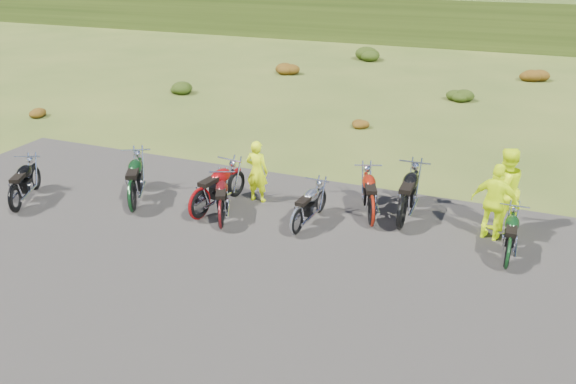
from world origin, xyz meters
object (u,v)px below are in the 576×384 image
at_px(motorcycle_7, 505,269).
at_px(person_middle, 257,172).
at_px(motorcycle_0, 18,213).
at_px(motorcycle_3, 297,235).

height_order(motorcycle_7, person_middle, person_middle).
distance_m(motorcycle_0, person_middle, 5.93).
xyz_separation_m(motorcycle_0, motorcycle_7, (11.19, 1.68, 0.00)).
xyz_separation_m(motorcycle_0, motorcycle_3, (6.76, 1.45, 0.00)).
height_order(motorcycle_0, motorcycle_7, motorcycle_0).
bearing_deg(motorcycle_7, person_middle, 80.14).
bearing_deg(person_middle, motorcycle_0, 29.67).
relative_size(motorcycle_3, person_middle, 1.17).
bearing_deg(motorcycle_3, person_middle, 55.59).
bearing_deg(motorcycle_0, motorcycle_7, -106.62).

